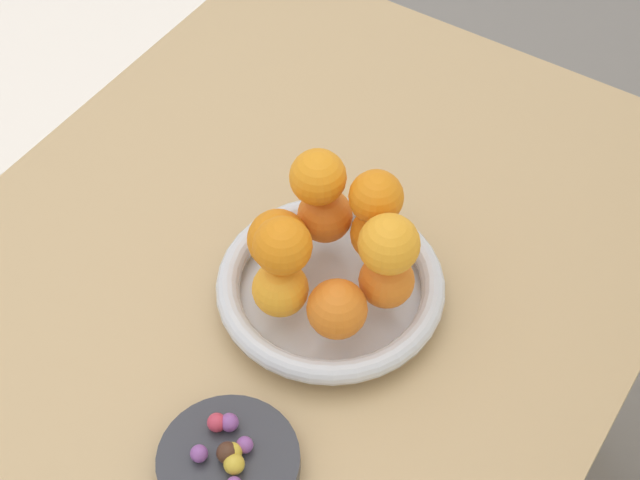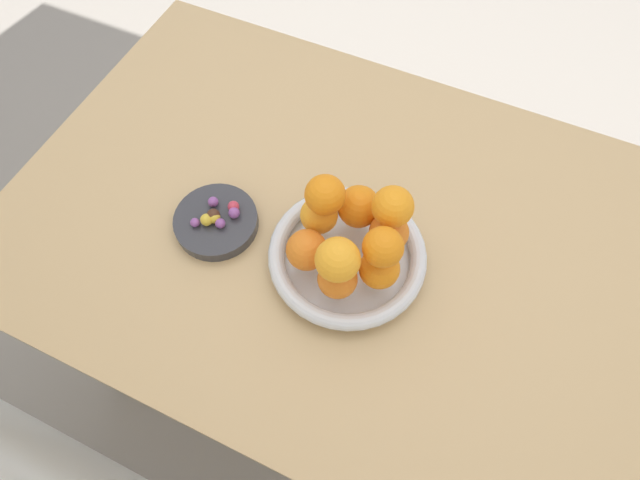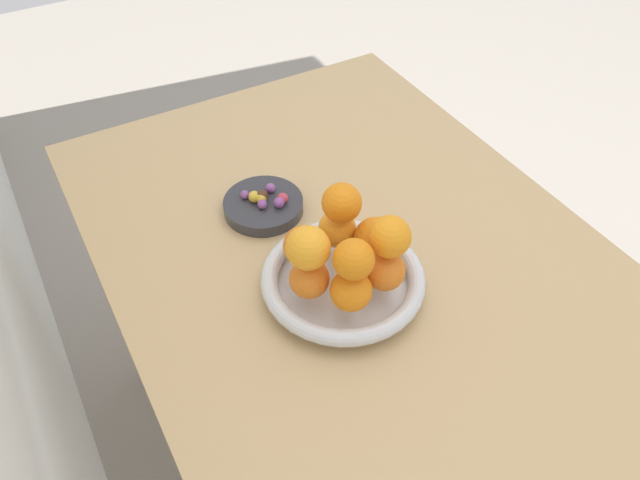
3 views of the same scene
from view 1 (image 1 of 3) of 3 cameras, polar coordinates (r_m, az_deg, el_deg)
The scene contains 20 objects.
dining_table at distance 1.15m, azimuth -3.36°, elevation -6.48°, with size 1.10×0.76×0.74m.
fruit_bowl at distance 1.06m, azimuth 0.61°, elevation -2.81°, with size 0.25×0.25×0.04m.
candy_dish at distance 0.97m, azimuth -5.33°, elevation -12.79°, with size 0.14×0.14×0.02m, color #333338.
orange_0 at distance 1.04m, azimuth -2.56°, elevation 0.07°, with size 0.07×0.07×0.07m, color orange.
orange_1 at distance 1.00m, azimuth -2.32°, elevation -2.85°, with size 0.06×0.06×0.06m, color orange.
orange_2 at distance 0.98m, azimuth 1.01°, elevation -4.02°, with size 0.06×0.06×0.06m, color orange.
orange_3 at distance 1.01m, azimuth 3.89°, elevation -2.36°, with size 0.06×0.06×0.06m, color orange.
orange_4 at distance 1.05m, azimuth 3.38°, elevation 0.36°, with size 0.06×0.06×0.06m, color orange.
orange_5 at distance 1.06m, azimuth 0.29°, elevation 1.45°, with size 0.06×0.06×0.06m, color orange.
orange_6 at distance 0.96m, azimuth 4.03°, elevation -0.25°, with size 0.06×0.06×0.06m, color orange.
orange_7 at distance 1.02m, azimuth -0.12°, elevation 3.68°, with size 0.06×0.06×0.06m, color orange.
orange_8 at distance 0.96m, azimuth -2.35°, elevation -0.51°, with size 0.06×0.06×0.06m, color orange.
orange_9 at distance 1.00m, azimuth 3.29°, elevation 2.51°, with size 0.06×0.06×0.06m, color orange.
candy_ball_0 at distance 0.95m, azimuth -5.40°, elevation -12.23°, with size 0.02×0.02×0.02m, color #472819.
candy_ball_1 at distance 0.96m, azimuth -6.03°, elevation -10.51°, with size 0.02×0.02×0.02m, color #C6384C.
candy_ball_2 at distance 0.95m, azimuth -5.14°, elevation -12.20°, with size 0.02×0.02×0.02m, color gold.
candy_ball_3 at distance 0.94m, azimuth -5.02°, elevation -12.86°, with size 0.02×0.02×0.02m, color gold.
candy_ball_4 at distance 0.95m, azimuth -4.40°, elevation -11.80°, with size 0.02×0.02×0.02m, color #8C4C99.
candy_ball_5 at distance 0.96m, azimuth -5.30°, elevation -10.52°, with size 0.02×0.02×0.02m, color #8C4C99.
candy_ball_7 at distance 0.95m, azimuth -7.05°, elevation -12.23°, with size 0.02×0.02×0.02m, color #8C4C99.
Camera 1 is at (0.49, 0.40, 1.61)m, focal length 55.00 mm.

